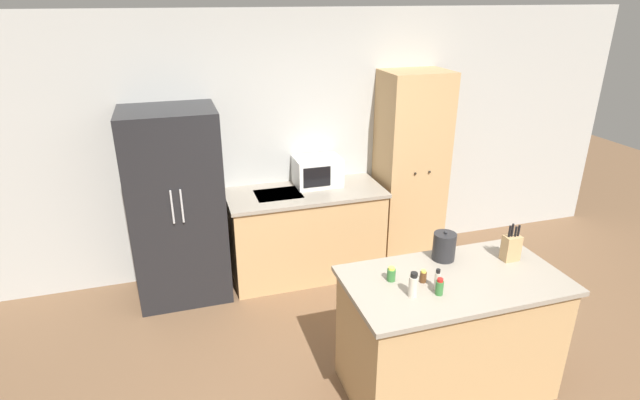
# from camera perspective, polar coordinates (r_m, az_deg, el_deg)

# --- Properties ---
(wall_back) EXTENTS (7.20, 0.06, 2.60)m
(wall_back) POSITION_cam_1_polar(r_m,az_deg,el_deg) (5.15, -1.10, 6.61)
(wall_back) COLOR #B2B2AD
(wall_back) RESTS_ON ground_plane
(refrigerator) EXTENTS (0.83, 0.69, 1.81)m
(refrigerator) POSITION_cam_1_polar(r_m,az_deg,el_deg) (4.76, -16.00, -0.74)
(refrigerator) COLOR black
(refrigerator) RESTS_ON ground_plane
(back_counter) EXTENTS (1.55, 0.69, 0.92)m
(back_counter) POSITION_cam_1_polar(r_m,az_deg,el_deg) (5.10, -1.64, -3.73)
(back_counter) COLOR tan
(back_counter) RESTS_ON ground_plane
(pantry_cabinet) EXTENTS (0.66, 0.53, 2.02)m
(pantry_cabinet) POSITION_cam_1_polar(r_m,az_deg,el_deg) (5.35, 10.29, 3.59)
(pantry_cabinet) COLOR tan
(pantry_cabinet) RESTS_ON ground_plane
(kitchen_island) EXTENTS (1.50, 0.81, 0.92)m
(kitchen_island) POSITION_cam_1_polar(r_m,az_deg,el_deg) (3.81, 14.45, -14.56)
(kitchen_island) COLOR tan
(kitchen_island) RESTS_ON ground_plane
(microwave) EXTENTS (0.46, 0.34, 0.28)m
(microwave) POSITION_cam_1_polar(r_m,az_deg,el_deg) (5.03, -0.30, 3.31)
(microwave) COLOR white
(microwave) RESTS_ON back_counter
(knife_block) EXTENTS (0.12, 0.09, 0.29)m
(knife_block) POSITION_cam_1_polar(r_m,az_deg,el_deg) (3.86, 21.00, -5.06)
(knife_block) COLOR tan
(knife_block) RESTS_ON kitchen_island
(spice_bottle_tall_dark) EXTENTS (0.06, 0.06, 0.10)m
(spice_bottle_tall_dark) POSITION_cam_1_polar(r_m,az_deg,el_deg) (3.42, 8.14, -8.40)
(spice_bottle_tall_dark) COLOR #337033
(spice_bottle_tall_dark) RESTS_ON kitchen_island
(spice_bottle_short_red) EXTENTS (0.04, 0.04, 0.15)m
(spice_bottle_short_red) POSITION_cam_1_polar(r_m,az_deg,el_deg) (3.37, 13.26, -8.89)
(spice_bottle_short_red) COLOR beige
(spice_bottle_short_red) RESTS_ON kitchen_island
(spice_bottle_amber_oil) EXTENTS (0.05, 0.05, 0.09)m
(spice_bottle_amber_oil) POSITION_cam_1_polar(r_m,az_deg,el_deg) (3.44, 11.71, -8.55)
(spice_bottle_amber_oil) COLOR #563319
(spice_bottle_amber_oil) RESTS_ON kitchen_island
(spice_bottle_green_herb) EXTENTS (0.05, 0.05, 0.12)m
(spice_bottle_green_herb) POSITION_cam_1_polar(r_m,az_deg,el_deg) (3.33, 13.50, -9.65)
(spice_bottle_green_herb) COLOR #337033
(spice_bottle_green_herb) RESTS_ON kitchen_island
(spice_bottle_pale_salt) EXTENTS (0.06, 0.06, 0.17)m
(spice_bottle_pale_salt) POSITION_cam_1_polar(r_m,az_deg,el_deg) (3.26, 10.61, -9.55)
(spice_bottle_pale_salt) COLOR beige
(spice_bottle_pale_salt) RESTS_ON kitchen_island
(kettle) EXTENTS (0.16, 0.16, 0.23)m
(kettle) POSITION_cam_1_polar(r_m,az_deg,el_deg) (3.72, 14.00, -5.17)
(kettle) COLOR #232326
(kettle) RESTS_ON kitchen_island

